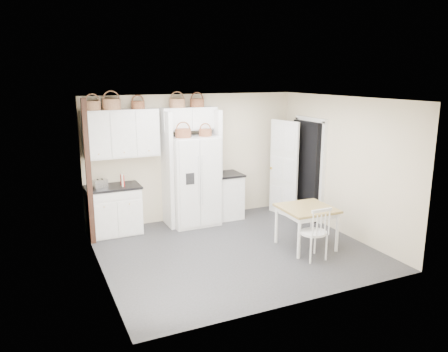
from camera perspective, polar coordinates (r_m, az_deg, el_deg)
name	(u,v)px	position (r m, az deg, el deg)	size (l,w,h in m)	color
floor	(235,250)	(7.73, 1.41, -9.58)	(4.50, 4.50, 0.00)	#2B2B2B
ceiling	(236,99)	(7.14, 1.53, 10.05)	(4.50, 4.50, 0.00)	white
wall_back	(193,157)	(9.13, -4.03, 2.46)	(4.50, 4.50, 0.00)	beige
wall_left	(98,192)	(6.68, -16.17, -1.97)	(4.00, 4.00, 0.00)	beige
wall_right	(342,166)	(8.53, 15.20, 1.28)	(4.00, 4.00, 0.00)	beige
refrigerator	(193,181)	(8.81, -4.02, -0.59)	(0.93, 0.75, 1.80)	white
base_cab_left	(114,211)	(8.61, -14.16, -4.42)	(0.97, 0.61, 0.89)	silver
base_cab_right	(227,196)	(9.29, 0.42, -2.65)	(0.52, 0.63, 0.92)	silver
dining_table	(306,227)	(7.85, 10.66, -6.58)	(0.88, 0.88, 0.73)	olive
windsor_chair	(314,233)	(7.36, 11.62, -7.25)	(0.44, 0.40, 0.91)	silver
counter_left	(113,187)	(8.48, -14.34, -1.41)	(1.01, 0.65, 0.04)	black
counter_right	(227,174)	(9.17, 0.43, 0.24)	(0.56, 0.67, 0.04)	black
toaster	(100,184)	(8.34, -15.87, -1.00)	(0.25, 0.14, 0.17)	silver
cookbook_red	(122,180)	(8.41, -13.13, -0.57)	(0.03, 0.14, 0.21)	#A7100D
cookbook_cream	(122,180)	(8.40, -13.15, -0.55)	(0.03, 0.15, 0.22)	beige
basket_upper_a	(93,106)	(8.34, -16.79, 8.79)	(0.29, 0.29, 0.17)	brown
basket_upper_b	(112,104)	(8.39, -14.48, 9.06)	(0.34, 0.34, 0.20)	brown
basket_upper_c	(138,105)	(8.49, -11.17, 9.10)	(0.25, 0.25, 0.15)	#5B231A
basket_bridge_a	(177,103)	(8.70, -6.13, 9.45)	(0.31, 0.31, 0.17)	brown
basket_bridge_b	(197,103)	(8.84, -3.54, 9.53)	(0.29, 0.29, 0.16)	#5B231A
basket_fridge_a	(183,133)	(8.46, -5.35, 5.59)	(0.31, 0.31, 0.16)	#5B231A
basket_fridge_b	(205,133)	(8.62, -2.46, 5.68)	(0.26, 0.26, 0.14)	#5B231A
upper_cabinet	(121,133)	(8.47, -13.27, 5.43)	(1.40, 0.34, 0.90)	silver
bridge_cabinet	(189,119)	(8.80, -4.64, 7.49)	(1.12, 0.34, 0.45)	silver
fridge_panel_left	(167,170)	(8.67, -7.40, 0.81)	(0.08, 0.60, 2.30)	silver
fridge_panel_right	(215,165)	(9.01, -1.20, 1.39)	(0.08, 0.60, 2.30)	silver
trim_post	(89,173)	(7.99, -17.27, 0.38)	(0.09, 0.09, 2.60)	black
doorway_void	(307,170)	(9.31, 10.77, 0.74)	(0.18, 0.85, 2.05)	black
door_slab	(284,169)	(9.38, 7.80, 0.95)	(0.80, 0.04, 2.05)	white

